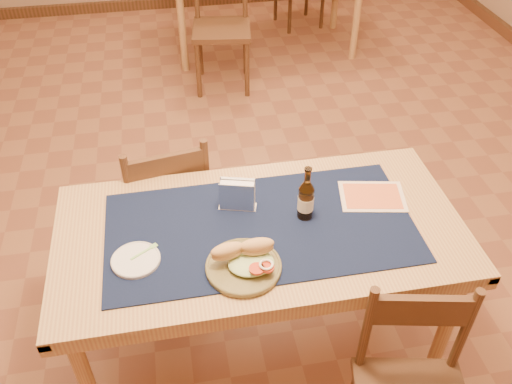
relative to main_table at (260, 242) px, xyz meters
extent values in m
cube|color=brown|center=(0.00, 0.80, -0.68)|extent=(6.00, 7.00, 0.02)
cylinder|color=tan|center=(0.72, -0.32, -0.31)|extent=(0.06, 0.06, 0.71)
cylinder|color=tan|center=(-0.72, 0.32, -0.31)|extent=(0.06, 0.06, 0.71)
cylinder|color=tan|center=(0.72, 0.32, -0.31)|extent=(0.06, 0.06, 0.71)
cube|color=tan|center=(0.00, 0.00, 0.06)|extent=(1.60, 0.80, 0.04)
cube|color=black|center=(0.00, 0.00, 0.09)|extent=(1.20, 0.60, 0.01)
cube|color=#4E2D1B|center=(0.00, 4.27, -0.62)|extent=(6.00, 0.06, 0.10)
cylinder|color=tan|center=(-0.12, 2.82, -0.31)|extent=(0.06, 0.06, 0.71)
cylinder|color=tan|center=(1.37, 2.78, -0.31)|extent=(0.06, 0.06, 0.71)
cylinder|color=tan|center=(-0.10, 3.49, -0.31)|extent=(0.06, 0.06, 0.71)
cylinder|color=#4E2D1B|center=(-0.23, 0.80, -0.45)|extent=(0.03, 0.03, 0.44)
cylinder|color=#4E2D1B|center=(-0.57, 0.74, -0.45)|extent=(0.03, 0.03, 0.44)
cylinder|color=#4E2D1B|center=(-0.17, 0.45, -0.45)|extent=(0.03, 0.03, 0.44)
cylinder|color=#4E2D1B|center=(-0.52, 0.40, -0.45)|extent=(0.03, 0.03, 0.44)
cube|color=#4E2D1B|center=(-0.37, 0.60, -0.23)|extent=(0.47, 0.47, 0.04)
cube|color=#4E2D1B|center=(-0.34, 0.42, 0.11)|extent=(0.35, 0.08, 0.14)
cylinder|color=#4E2D1B|center=(-0.17, 0.44, -0.01)|extent=(0.03, 0.03, 0.45)
cylinder|color=#4E2D1B|center=(-0.51, 0.39, -0.01)|extent=(0.03, 0.03, 0.45)
cube|color=#4E2D1B|center=(0.46, -0.49, 0.09)|extent=(0.34, 0.10, 0.13)
cylinder|color=#4E2D1B|center=(0.29, -0.46, -0.03)|extent=(0.03, 0.03, 0.43)
cylinder|color=#4E2D1B|center=(0.62, -0.53, -0.03)|extent=(0.03, 0.03, 0.43)
cylinder|color=#4E2D1B|center=(-0.05, 2.34, -0.43)|extent=(0.04, 0.04, 0.47)
cylinder|color=#4E2D1B|center=(0.33, 2.29, -0.43)|extent=(0.04, 0.04, 0.47)
cylinder|color=#4E2D1B|center=(0.01, 2.72, -0.43)|extent=(0.04, 0.04, 0.47)
cylinder|color=#4E2D1B|center=(0.38, 2.67, -0.43)|extent=(0.04, 0.04, 0.47)
cube|color=#4E2D1B|center=(0.17, 2.51, -0.19)|extent=(0.50, 0.50, 0.04)
cylinder|color=#4E2D1B|center=(1.27, 3.47, -0.45)|extent=(0.03, 0.03, 0.43)
cylinder|color=#4E2D1B|center=(0.93, 3.40, -0.45)|extent=(0.03, 0.03, 0.43)
cylinder|color=brown|center=(-0.10, -0.20, 0.10)|extent=(0.28, 0.28, 0.02)
torus|color=brown|center=(-0.10, -0.20, 0.10)|extent=(0.28, 0.28, 0.01)
ellipsoid|color=#B3D391|center=(-0.07, -0.21, 0.12)|extent=(0.17, 0.13, 0.03)
ellipsoid|color=tan|center=(-0.15, -0.18, 0.16)|extent=(0.13, 0.07, 0.07)
ellipsoid|color=tan|center=(-0.05, -0.17, 0.16)|extent=(0.12, 0.05, 0.07)
cylinder|color=#B83218|center=(-0.06, -0.26, 0.14)|extent=(0.06, 0.06, 0.01)
cylinder|color=#B83218|center=(-0.03, -0.26, 0.14)|extent=(0.05, 0.05, 0.01)
torus|color=white|center=(-0.03, -0.25, 0.15)|extent=(0.05, 0.05, 0.01)
cylinder|color=silver|center=(-0.48, -0.10, 0.09)|extent=(0.18, 0.18, 0.01)
torus|color=silver|center=(-0.48, -0.10, 0.10)|extent=(0.18, 0.18, 0.01)
cube|color=#81C069|center=(-0.46, -0.07, 0.10)|extent=(0.08, 0.05, 0.00)
cube|color=#81C069|center=(-0.41, -0.04, 0.10)|extent=(0.03, 0.03, 0.00)
cylinder|color=#452A0C|center=(0.18, 0.03, 0.16)|extent=(0.06, 0.06, 0.14)
cone|color=#452A0C|center=(0.18, 0.03, 0.25)|extent=(0.06, 0.06, 0.04)
cylinder|color=#452A0C|center=(0.18, 0.03, 0.29)|extent=(0.02, 0.02, 0.06)
cylinder|color=#452A0C|center=(0.18, 0.03, 0.32)|extent=(0.03, 0.03, 0.01)
cylinder|color=beige|center=(0.18, 0.03, 0.16)|extent=(0.06, 0.06, 0.06)
cube|color=silver|center=(-0.07, 0.13, 0.09)|extent=(0.16, 0.09, 0.00)
cube|color=silver|center=(-0.08, 0.11, 0.16)|extent=(0.14, 0.04, 0.13)
cube|color=silver|center=(-0.06, 0.15, 0.16)|extent=(0.14, 0.04, 0.13)
cube|color=white|center=(-0.07, 0.13, 0.15)|extent=(0.14, 0.07, 0.12)
cube|color=#409CCF|center=(-0.08, 0.11, 0.16)|extent=(0.09, 0.03, 0.04)
cube|color=beige|center=(0.49, 0.09, 0.09)|extent=(0.30, 0.24, 0.00)
cube|color=#CA6034|center=(0.49, 0.09, 0.09)|extent=(0.26, 0.20, 0.00)
camera|label=1|loc=(-0.29, -1.50, 1.56)|focal=38.00mm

